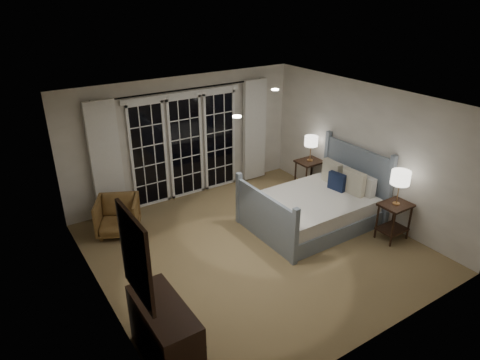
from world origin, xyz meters
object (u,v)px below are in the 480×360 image
lamp_left (401,178)px  lamp_right (311,141)px  dresser (165,333)px  nightstand_right (309,171)px  nightstand_left (394,216)px  armchair (118,216)px  bed (315,207)px

lamp_left → lamp_right: size_ratio=1.13×
lamp_right → dresser: bearing=-150.1°
nightstand_right → lamp_right: size_ratio=1.30×
nightstand_right → nightstand_left: bearing=-91.5°
nightstand_right → armchair: 4.03m
bed → lamp_right: (0.83, 1.10, 0.80)m
armchair → lamp_right: bearing=18.7°
armchair → dresser: dresser is taller
lamp_right → armchair: bearing=172.1°
lamp_left → bed: bearing=123.9°
nightstand_left → dresser: bearing=-175.9°
nightstand_right → armchair: nightstand_right is taller
lamp_right → armchair: (-3.99, 0.55, -0.80)m
nightstand_left → lamp_left: size_ratio=1.11×
bed → armchair: 3.57m
bed → nightstand_left: bearing=-56.1°
dresser → bed: bearing=21.9°
lamp_left → lamp_right: 2.26m
bed → lamp_left: 1.62m
lamp_left → dresser: 4.50m
nightstand_right → lamp_left: size_ratio=1.15×
nightstand_right → lamp_left: 2.36m
nightstand_right → armchair: (-3.99, 0.55, -0.13)m
armchair → dresser: (-0.49, -3.13, 0.07)m
nightstand_left → dresser: dresser is taller
nightstand_left → armchair: (-3.93, 2.81, -0.12)m
lamp_left → dresser: (-4.42, -0.32, -0.76)m
lamp_right → dresser: 5.22m
lamp_right → nightstand_left: bearing=-91.5°
nightstand_left → dresser: size_ratio=0.60×
lamp_right → armchair: lamp_right is taller
nightstand_right → lamp_left: bearing=-91.5°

